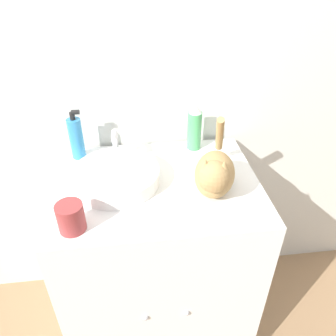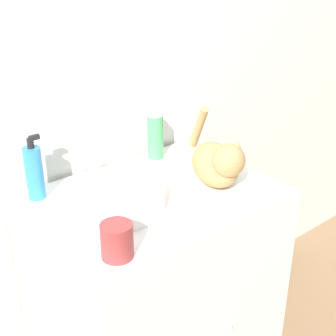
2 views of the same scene
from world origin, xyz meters
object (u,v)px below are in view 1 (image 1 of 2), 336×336
Objects in this scene: cat at (215,173)px; cup at (71,217)px; soap_bottle at (76,138)px; spray_bottle at (194,127)px.

cup is (-0.47, -0.12, -0.04)m from cat.
cat is 0.57m from soap_bottle.
cat reaches higher than spray_bottle.
cat is 3.63× the size of cup.
cat is at bearing -31.43° from soap_bottle.
spray_bottle is (0.48, 0.01, 0.01)m from soap_bottle.
soap_bottle reaches higher than cup.
cup is (0.02, -0.42, -0.04)m from soap_bottle.
soap_bottle is at bearing -102.66° from cat.
spray_bottle is 0.63m from cup.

